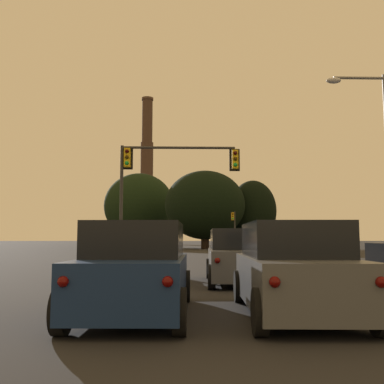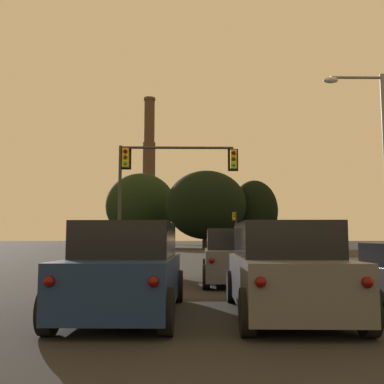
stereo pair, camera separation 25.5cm
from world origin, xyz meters
The scene contains 11 objects.
suv_left_lane_second centered at (-2.93, 9.03, 0.90)m, with size 2.26×4.96×1.86m.
suv_center_lane_front centered at (-0.09, 15.40, 0.90)m, with size 2.30×4.98×1.86m.
sedan_left_lane_front centered at (-3.43, 16.22, 0.67)m, with size 2.11×4.75×1.43m.
suv_center_lane_second centered at (0.23, 8.88, 0.90)m, with size 2.30×4.98×1.86m.
traffic_light_overhead_left centered at (-3.14, 24.08, 5.09)m, with size 6.69×0.50×6.61m.
traffic_light_far_right centered at (5.17, 60.87, 3.44)m, with size 0.78×0.50×5.22m.
street_lamp centered at (6.37, 18.35, 5.21)m, with size 2.65×0.36×8.59m.
smokestack centered at (-12.08, 129.92, 16.99)m, with size 6.85×6.85×43.21m.
treeline_center_left centered at (1.65, 68.39, 6.66)m, with size 12.32×11.09×11.96m.
treeline_far_left centered at (-9.51, 79.75, 7.32)m, with size 12.43×11.18×13.17m.
treeline_center_right centered at (9.46, 70.99, 5.96)m, with size 7.44×6.69×10.81m.
Camera 1 is at (-2.04, -0.22, 1.53)m, focal length 42.00 mm.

